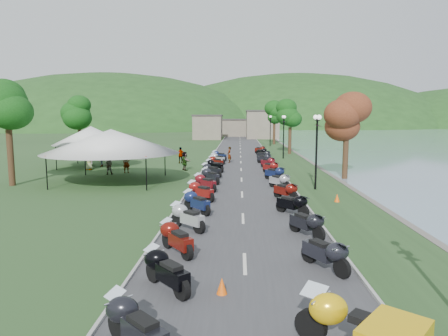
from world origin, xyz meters
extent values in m
plane|color=#305427|center=(0.00, 0.00, 0.00)|extent=(400.00, 400.00, 0.00)
cube|color=#3E3E41|center=(0.00, 40.00, 0.01)|extent=(7.00, 120.00, 0.02)
cube|color=gray|center=(-2.00, 85.00, 2.50)|extent=(18.00, 16.00, 5.00)
imported|color=slate|center=(-10.10, 25.50, 0.00)|extent=(0.80, 0.78, 1.78)
imported|color=slate|center=(-11.39, 24.53, 0.00)|extent=(0.85, 0.58, 1.60)
imported|color=slate|center=(-13.90, 29.83, 0.00)|extent=(0.68, 1.26, 1.85)
cone|color=#F2590C|center=(-0.67, 1.65, 0.25)|extent=(0.31, 0.31, 0.49)
camera|label=1|loc=(-0.22, -8.96, 4.96)|focal=32.00mm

